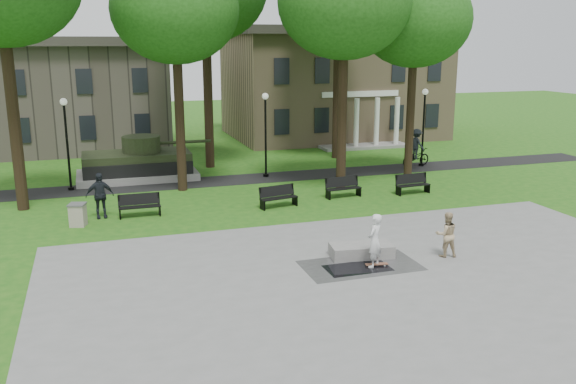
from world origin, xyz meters
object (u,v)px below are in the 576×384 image
object	(u,v)px
park_bench_0	(139,205)
cyclist	(416,151)
concrete_block	(361,250)
trash_bin	(78,215)
friend_watching	(446,234)
skateboarder	(375,241)

from	to	relation	value
park_bench_0	cyclist	bearing A→B (deg)	20.08
concrete_block	park_bench_0	world-z (taller)	park_bench_0
trash_bin	cyclist	bearing A→B (deg)	19.21
friend_watching	cyclist	size ratio (longest dim) A/B	0.71
concrete_block	cyclist	distance (m)	17.23
skateboarder	friend_watching	bearing A→B (deg)	143.15
skateboarder	park_bench_0	xyz separation A→B (m)	(-7.05, 8.85, -0.43)
cyclist	trash_bin	size ratio (longest dim) A/B	2.41
park_bench_0	trash_bin	size ratio (longest dim) A/B	1.88
park_bench_0	trash_bin	bearing A→B (deg)	-164.76
concrete_block	skateboarder	world-z (taller)	skateboarder
trash_bin	park_bench_0	bearing A→B (deg)	14.99
park_bench_0	concrete_block	bearing A→B (deg)	-47.53
park_bench_0	trash_bin	world-z (taller)	park_bench_0
concrete_block	cyclist	size ratio (longest dim) A/B	0.95
friend_watching	skateboarder	bearing A→B (deg)	14.93
skateboarder	park_bench_0	bearing A→B (deg)	-91.59
cyclist	trash_bin	xyz separation A→B (m)	(-19.69, -6.86, -0.46)
concrete_block	park_bench_0	distance (m)	10.53
skateboarder	park_bench_0	size ratio (longest dim) A/B	1.03
park_bench_0	friend_watching	bearing A→B (deg)	-40.90
park_bench_0	skateboarder	bearing A→B (deg)	-51.20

